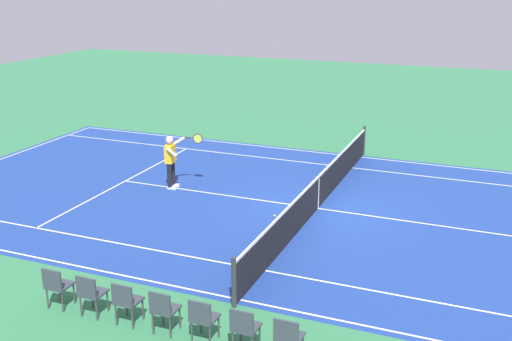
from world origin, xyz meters
TOP-DOWN VIEW (x-y plane):
  - ground_plane at (0.00, 0.00)m, footprint 60.00×60.00m
  - court_slab at (0.00, 0.00)m, footprint 24.20×11.40m
  - court_line_markings at (0.00, 0.00)m, footprint 23.85×11.05m
  - tennis_net at (0.00, 0.00)m, footprint 0.10×11.70m
  - tennis_player_near at (4.67, -0.02)m, footprint 1.03×0.81m
  - tennis_ball at (0.91, 1.05)m, footprint 0.07×0.07m
  - spectator_chair_0 at (-1.59, 7.14)m, footprint 0.44×0.44m
  - spectator_chair_1 at (-0.79, 7.14)m, footprint 0.44×0.44m
  - spectator_chair_2 at (0.01, 7.14)m, footprint 0.44×0.44m
  - spectator_chair_3 at (0.81, 7.14)m, footprint 0.44×0.44m
  - spectator_chair_4 at (1.61, 7.14)m, footprint 0.44×0.44m
  - spectator_chair_5 at (2.40, 7.14)m, footprint 0.44×0.44m
  - spectator_chair_6 at (3.20, 7.14)m, footprint 0.44×0.44m

SIDE VIEW (x-z plane):
  - ground_plane at x=0.00m, z-range 0.00..0.00m
  - court_slab at x=0.00m, z-range 0.00..0.00m
  - court_line_markings at x=0.00m, z-range 0.00..0.01m
  - tennis_ball at x=0.91m, z-range 0.00..0.07m
  - tennis_net at x=0.00m, z-range -0.05..1.03m
  - spectator_chair_0 at x=-1.59m, z-range 0.08..0.96m
  - spectator_chair_1 at x=-0.79m, z-range 0.08..0.96m
  - spectator_chair_2 at x=0.01m, z-range 0.08..0.96m
  - spectator_chair_3 at x=0.81m, z-range 0.08..0.96m
  - spectator_chair_4 at x=1.61m, z-range 0.08..0.96m
  - spectator_chair_5 at x=2.40m, z-range 0.08..0.96m
  - spectator_chair_6 at x=3.20m, z-range 0.08..0.96m
  - tennis_player_near at x=4.67m, z-range 0.08..1.78m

